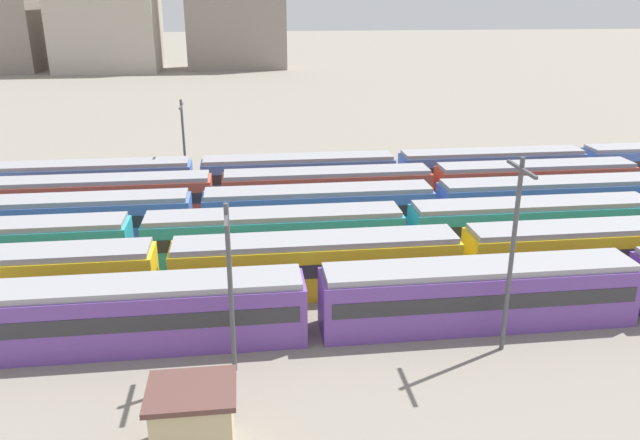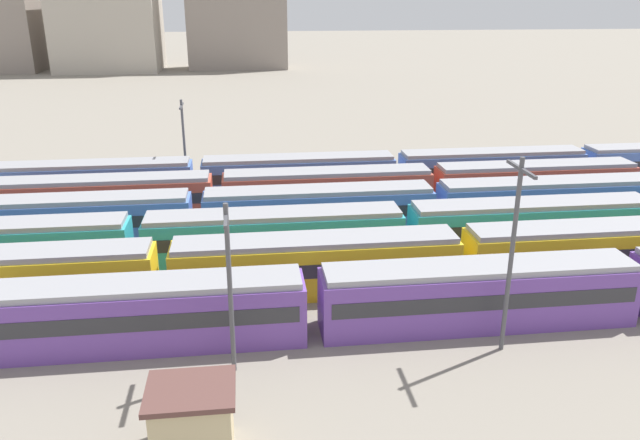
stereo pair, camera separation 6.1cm
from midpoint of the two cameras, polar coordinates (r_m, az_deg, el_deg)
The scene contains 12 objects.
ground_plane at distance 47.30m, azimuth -13.33°, elevation -2.88°, with size 600.00×600.00×0.00m, color gray.
train_track_1 at distance 41.35m, azimuth 12.83°, elevation -3.35°, with size 74.70×3.06×3.75m.
train_track_2 at distance 45.27m, azimuth 7.90°, elevation -0.96°, with size 74.70×3.06×3.75m.
train_track_3 at distance 54.53m, azimuth 20.06°, elevation 1.62°, with size 93.60×3.06×3.75m.
train_track_4 at distance 54.11m, azimuth 0.71°, elevation 2.72°, with size 55.80×3.06×3.75m.
train_track_5 at distance 60.39m, azimuth 7.07°, elevation 4.40°, with size 74.70×3.06×3.75m.
catenary_pole_0 at distance 32.92m, azimuth 17.24°, elevation -2.49°, with size 0.24×3.20×10.57m.
catenary_pole_1 at distance 61.18m, azimuth -12.32°, elevation 7.18°, with size 0.24×3.20×8.72m.
catenary_pole_2 at distance 30.27m, azimuth -8.22°, elevation -5.53°, with size 0.24×3.20×8.90m.
signal_hut at distance 27.22m, azimuth -11.52°, elevation -17.41°, with size 3.60×3.00×3.04m.
distant_building_1 at distance 170.12m, azimuth -18.80°, elevation 16.61°, with size 24.56×21.48×22.24m, color #B2A899.
distant_building_2 at distance 166.89m, azimuth -7.65°, elevation 18.65°, with size 24.74×12.15×29.54m, color gray.
Camera 2 is at (5.68, -30.44, 17.87)m, focal length 34.96 mm.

